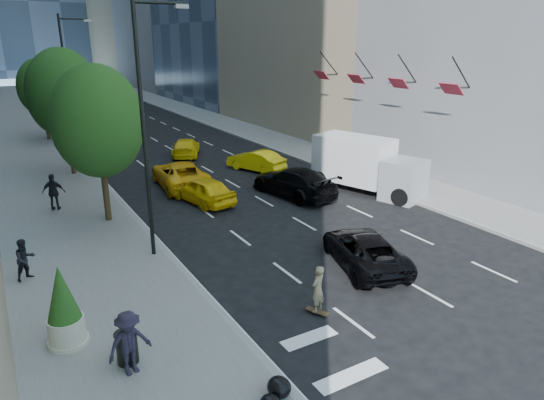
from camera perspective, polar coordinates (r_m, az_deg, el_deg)
ground at (r=20.30m, az=7.78°, el=-6.85°), size 160.00×160.00×0.00m
sidewalk_left at (r=45.18m, az=-26.70°, el=5.64°), size 6.00×120.00×0.15m
sidewalk_right at (r=49.99m, az=-4.42°, el=8.62°), size 4.00×120.00×0.15m
lamp_near at (r=19.23m, az=-14.50°, el=9.49°), size 2.13×0.22×10.00m
lamp_far at (r=36.77m, az=-22.72°, el=12.75°), size 2.13×0.22×10.00m
tree_near at (r=23.97m, az=-19.81°, el=8.65°), size 4.20×4.20×7.46m
tree_mid at (r=33.74m, az=-23.32°, el=11.41°), size 4.50×4.50×7.99m
tree_far at (r=46.67m, az=-25.50°, el=11.86°), size 3.90×3.90×6.92m
traffic_signal at (r=54.71m, az=-25.49°, el=12.18°), size 2.48×0.53×5.20m
facade_flags at (r=32.98m, az=12.36°, el=13.86°), size 1.85×13.30×2.05m
skateboarder at (r=16.08m, az=5.39°, el=-10.73°), size 0.69×0.59×1.61m
black_sedan_lincoln at (r=19.62m, az=10.82°, el=-5.77°), size 3.58×5.31×1.35m
black_sedan_mercedes at (r=27.72m, az=2.58°, el=2.14°), size 3.15×5.96×1.65m
taxi_a at (r=26.78m, az=-8.10°, el=1.18°), size 2.60×4.60×1.48m
taxi_b at (r=33.14m, az=-1.89°, el=4.66°), size 2.97×4.48×1.40m
taxi_c at (r=29.97m, az=-10.74°, el=3.01°), size 3.14×5.88×1.57m
taxi_d at (r=37.90m, az=-10.09°, el=6.12°), size 3.69×5.03×1.35m
city_bus at (r=46.66m, az=-21.45°, el=8.43°), size 4.10×10.78×2.93m
box_truck at (r=28.90m, az=11.01°, el=4.08°), size 4.25×6.95×3.13m
pedestrian_a at (r=20.04m, az=-27.05°, el=-6.24°), size 0.95×0.88×1.58m
pedestrian_b at (r=27.32m, az=-24.28°, el=0.85°), size 1.22×0.87×1.92m
pedestrian_c at (r=13.73m, az=-16.45°, el=-15.85°), size 1.28×0.88×1.83m
trash_can at (r=14.40m, az=-16.69°, el=-16.36°), size 0.59×0.59×0.88m
planter_shrub at (r=15.38m, az=-23.34°, el=-11.52°), size 1.04×1.04×2.49m
garbage_bags at (r=12.74m, az=0.43°, el=-21.85°), size 1.02×0.99×0.51m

